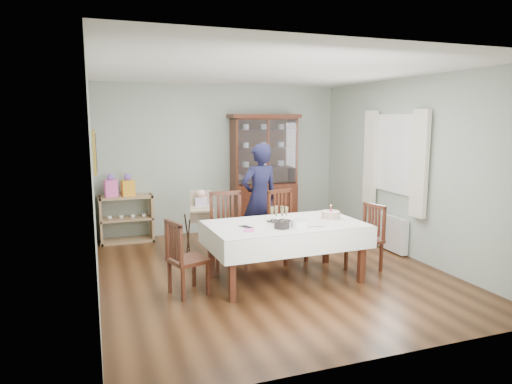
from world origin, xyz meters
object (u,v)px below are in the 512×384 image
gift_bag_orange (128,186)px  chair_end_right (365,251)px  chair_far_right (287,240)px  sideboard (127,219)px  chair_far_left (228,246)px  woman (260,198)px  gift_bag_pink (111,187)px  chair_end_left (187,272)px  champagne_tray (279,217)px  dining_table (285,251)px  china_cabinet (264,171)px  high_chair (202,229)px  birthday_cake (331,215)px

gift_bag_orange → chair_end_right: bearing=-41.8°
chair_far_right → sideboard: bearing=124.7°
chair_far_left → woman: size_ratio=0.62×
sideboard → gift_bag_pink: 0.62m
chair_end_left → champagne_tray: 1.37m
dining_table → chair_far_left: 0.92m
dining_table → chair_end_right: bearing=0.1°
dining_table → champagne_tray: size_ratio=6.19×
chair_far_right → chair_end_left: bearing=-167.7°
woman → gift_bag_orange: bearing=-45.0°
sideboard → china_cabinet: bearing=-0.5°
chair_far_right → high_chair: size_ratio=1.02×
chair_end_left → chair_end_right: bearing=-106.5°
chair_end_left → birthday_cake: bearing=-105.3°
chair_end_right → woman: woman is taller
china_cabinet → champagne_tray: china_cabinet is taller
woman → champagne_tray: 1.27m
champagne_tray → gift_bag_pink: size_ratio=0.85×
sideboard → gift_bag_orange: size_ratio=2.37×
gift_bag_pink → gift_bag_orange: bearing=0.0°
chair_end_right → china_cabinet: bearing=177.2°
chair_end_right → chair_end_left: bearing=-102.2°
gift_bag_pink → china_cabinet: bearing=-0.0°
birthday_cake → gift_bag_orange: 3.57m
chair_far_left → gift_bag_pink: bearing=133.0°
chair_far_left → chair_end_right: chair_far_left is taller
chair_end_right → gift_bag_orange: (-2.96, 2.64, 0.70)m
chair_end_left → champagne_tray: bearing=-101.4°
high_chair → champagne_tray: bearing=-54.7°
sideboard → high_chair: high_chair is taller
sideboard → chair_end_right: chair_end_right is taller
champagne_tray → birthday_cake: size_ratio=1.16×
china_cabinet → birthday_cake: (-0.03, -2.62, -0.31)m
chair_end_left → chair_end_right: size_ratio=1.00×
woman → champagne_tray: bearing=71.1°
china_cabinet → woman: (-0.56, -1.31, -0.26)m
dining_table → birthday_cake: 0.80m
high_chair → birthday_cake: high_chair is taller
china_cabinet → gift_bag_orange: china_cabinet is taller
chair_far_left → gift_bag_orange: (-1.20, 1.91, 0.65)m
chair_far_left → chair_far_right: bearing=7.6°
chair_far_left → gift_bag_pink: (-1.48, 1.91, 0.65)m
chair_end_left → woman: size_ratio=0.53×
chair_end_right → champagne_tray: bearing=-107.3°
chair_end_left → gift_bag_orange: bearing=-8.2°
chair_end_right → high_chair: bearing=-141.2°
chair_end_left → gift_bag_pink: gift_bag_pink is taller
gift_bag_orange → gift_bag_pink: bearing=180.0°
chair_end_right → dining_table: bearing=-103.5°
high_chair → gift_bag_orange: 1.61m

